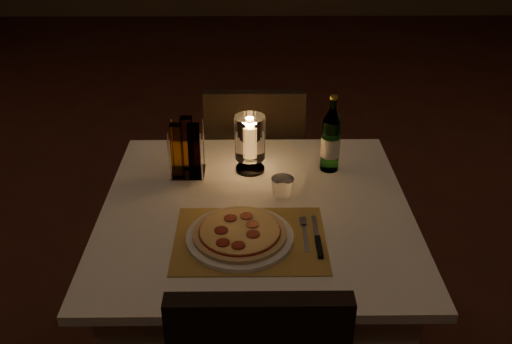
{
  "coord_description": "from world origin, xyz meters",
  "views": [
    {
      "loc": [
        0.03,
        -2.03,
        1.75
      ],
      "look_at": [
        0.04,
        -0.45,
        0.86
      ],
      "focal_mm": 40.0,
      "sensor_mm": 36.0,
      "label": 1
    }
  ],
  "objects_px": {
    "plate": "(240,237)",
    "hurricane_candle": "(250,139)",
    "pizza": "(240,233)",
    "chair_far": "(254,157)",
    "main_table": "(256,293)",
    "water_bottle": "(331,141)",
    "tumbler": "(282,188)"
  },
  "relations": [
    {
      "from": "pizza",
      "to": "water_bottle",
      "type": "distance_m",
      "value": 0.55
    },
    {
      "from": "chair_far",
      "to": "water_bottle",
      "type": "height_order",
      "value": "water_bottle"
    },
    {
      "from": "hurricane_candle",
      "to": "pizza",
      "type": "bearing_deg",
      "value": -94.13
    },
    {
      "from": "pizza",
      "to": "hurricane_candle",
      "type": "relative_size",
      "value": 1.33
    },
    {
      "from": "pizza",
      "to": "tumbler",
      "type": "bearing_deg",
      "value": 59.65
    },
    {
      "from": "chair_far",
      "to": "pizza",
      "type": "bearing_deg",
      "value": -93.21
    },
    {
      "from": "main_table",
      "to": "chair_far",
      "type": "height_order",
      "value": "chair_far"
    },
    {
      "from": "chair_far",
      "to": "pizza",
      "type": "height_order",
      "value": "chair_far"
    },
    {
      "from": "plate",
      "to": "tumbler",
      "type": "bearing_deg",
      "value": 59.67
    },
    {
      "from": "chair_far",
      "to": "plate",
      "type": "height_order",
      "value": "chair_far"
    },
    {
      "from": "main_table",
      "to": "plate",
      "type": "relative_size",
      "value": 3.12
    },
    {
      "from": "plate",
      "to": "hurricane_candle",
      "type": "relative_size",
      "value": 1.52
    },
    {
      "from": "chair_far",
      "to": "water_bottle",
      "type": "distance_m",
      "value": 0.61
    },
    {
      "from": "pizza",
      "to": "water_bottle",
      "type": "height_order",
      "value": "water_bottle"
    },
    {
      "from": "plate",
      "to": "water_bottle",
      "type": "xyz_separation_m",
      "value": [
        0.32,
        0.43,
        0.1
      ]
    },
    {
      "from": "plate",
      "to": "water_bottle",
      "type": "relative_size",
      "value": 1.13
    },
    {
      "from": "plate",
      "to": "hurricane_candle",
      "type": "distance_m",
      "value": 0.45
    },
    {
      "from": "chair_far",
      "to": "main_table",
      "type": "bearing_deg",
      "value": -90.0
    },
    {
      "from": "hurricane_candle",
      "to": "tumbler",
      "type": "bearing_deg",
      "value": -61.34
    },
    {
      "from": "plate",
      "to": "chair_far",
      "type": "bearing_deg",
      "value": 86.8
    },
    {
      "from": "water_bottle",
      "to": "hurricane_candle",
      "type": "relative_size",
      "value": 1.35
    },
    {
      "from": "main_table",
      "to": "tumbler",
      "type": "relative_size",
      "value": 13.3
    },
    {
      "from": "main_table",
      "to": "chair_far",
      "type": "distance_m",
      "value": 0.74
    },
    {
      "from": "chair_far",
      "to": "water_bottle",
      "type": "xyz_separation_m",
      "value": [
        0.27,
        -0.46,
        0.31
      ]
    },
    {
      "from": "plate",
      "to": "hurricane_candle",
      "type": "height_order",
      "value": "hurricane_candle"
    },
    {
      "from": "chair_far",
      "to": "tumbler",
      "type": "distance_m",
      "value": 0.7
    },
    {
      "from": "water_bottle",
      "to": "tumbler",
      "type": "bearing_deg",
      "value": -132.11
    },
    {
      "from": "pizza",
      "to": "hurricane_candle",
      "type": "xyz_separation_m",
      "value": [
        0.03,
        0.43,
        0.1
      ]
    },
    {
      "from": "pizza",
      "to": "water_bottle",
      "type": "xyz_separation_m",
      "value": [
        0.32,
        0.43,
        0.09
      ]
    },
    {
      "from": "pizza",
      "to": "hurricane_candle",
      "type": "distance_m",
      "value": 0.44
    },
    {
      "from": "chair_far",
      "to": "plate",
      "type": "relative_size",
      "value": 2.81
    },
    {
      "from": "water_bottle",
      "to": "plate",
      "type": "bearing_deg",
      "value": -126.19
    }
  ]
}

